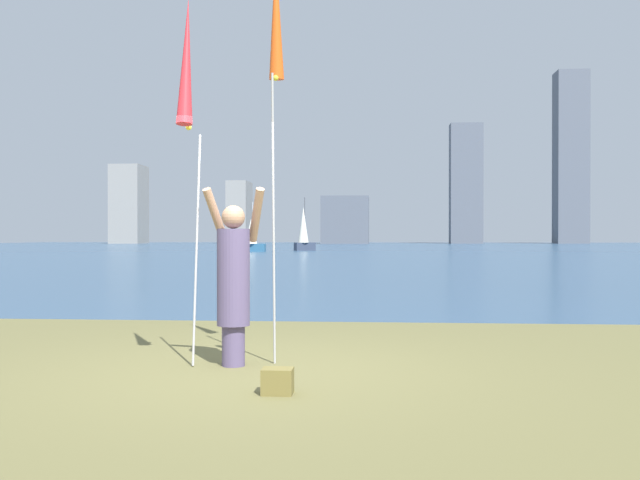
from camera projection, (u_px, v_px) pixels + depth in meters
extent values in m
cube|color=#2D4C6B|center=(362.00, 249.00, 68.89)|extent=(120.00, 116.05, 0.12)
cube|color=#33301C|center=(292.00, 323.00, 11.03)|extent=(120.00, 0.70, 0.02)
cylinder|color=#594C72|center=(233.00, 346.00, 7.29)|extent=(0.24, 0.24, 0.42)
cylinder|color=#594C72|center=(233.00, 277.00, 7.29)|extent=(0.34, 0.34, 0.99)
sphere|color=tan|center=(233.00, 217.00, 7.28)|extent=(0.24, 0.24, 0.24)
cylinder|color=tan|center=(216.00, 215.00, 7.44)|extent=(0.24, 0.38, 0.57)
cylinder|color=tan|center=(256.00, 215.00, 7.40)|extent=(0.24, 0.38, 0.57)
cylinder|color=#B2B2B7|center=(197.00, 248.00, 7.40)|extent=(0.02, 0.33, 2.40)
cone|color=red|center=(186.00, 61.00, 6.99)|extent=(0.16, 0.32, 1.30)
sphere|color=yellow|center=(189.00, 127.00, 7.08)|extent=(0.06, 0.06, 0.06)
cylinder|color=#B2B2B7|center=(274.00, 220.00, 7.33)|extent=(0.02, 0.19, 2.99)
cone|color=#F25919|center=(276.00, 13.00, 7.52)|extent=(0.16, 0.24, 1.39)
sphere|color=yellow|center=(276.00, 78.00, 7.49)|extent=(0.06, 0.06, 0.06)
cube|color=olive|center=(278.00, 381.00, 6.00)|extent=(0.26, 0.21, 0.22)
cube|color=#333D51|center=(305.00, 247.00, 61.09)|extent=(1.86, 1.50, 0.68)
cylinder|color=#47474C|center=(305.00, 220.00, 61.08)|extent=(0.06, 0.06, 3.87)
cone|color=silver|center=(303.00, 225.00, 61.01)|extent=(1.26, 1.26, 3.03)
cube|color=#2D6084|center=(253.00, 248.00, 57.80)|extent=(2.11, 0.75, 0.63)
cylinder|color=silver|center=(253.00, 223.00, 57.78)|extent=(0.06, 0.06, 3.39)
cone|color=silver|center=(251.00, 231.00, 57.81)|extent=(1.11, 1.11, 1.98)
cube|color=gray|center=(129.00, 204.00, 111.59)|extent=(4.65, 5.66, 12.25)
cube|color=gray|center=(239.00, 213.00, 112.40)|extent=(3.16, 6.30, 9.74)
cube|color=#565B66|center=(345.00, 220.00, 109.90)|extent=(7.23, 7.15, 7.24)
cube|color=#565B66|center=(466.00, 184.00, 110.71)|extent=(4.93, 3.22, 18.60)
cube|color=#565B66|center=(571.00, 158.00, 110.36)|extent=(4.76, 4.03, 26.66)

